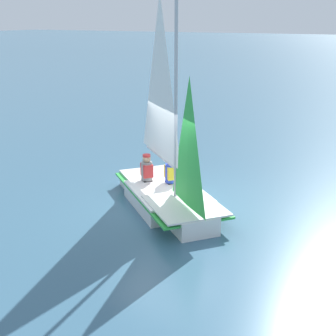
{
  "coord_description": "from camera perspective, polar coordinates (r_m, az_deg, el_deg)",
  "views": [
    {
      "loc": [
        -5.42,
        9.77,
        4.65
      ],
      "look_at": [
        0.0,
        0.0,
        1.03
      ],
      "focal_mm": 50.0,
      "sensor_mm": 36.0,
      "label": 1
    }
  ],
  "objects": [
    {
      "name": "sailboat_main",
      "position": [
        11.89,
        -0.07,
        -1.53
      ],
      "size": [
        4.16,
        3.88,
        5.39
      ],
      "rotation": [
        0.0,
        0.0,
        2.44
      ],
      "color": "white",
      "rests_on": "ground_plane"
    },
    {
      "name": "ground_plane",
      "position": [
        12.1,
        0.0,
        -4.67
      ],
      "size": [
        260.0,
        260.0,
        0.0
      ],
      "primitive_type": "plane",
      "color": "#38607A"
    },
    {
      "name": "sailor_helm",
      "position": [
        12.43,
        0.34,
        -0.99
      ],
      "size": [
        0.43,
        0.42,
        1.16
      ],
      "rotation": [
        0.0,
        0.0,
        2.44
      ],
      "color": "black",
      "rests_on": "ground_plane"
    },
    {
      "name": "sailor_crew",
      "position": [
        12.61,
        -2.6,
        -0.68
      ],
      "size": [
        0.43,
        0.42,
        1.16
      ],
      "rotation": [
        0.0,
        0.0,
        2.44
      ],
      "color": "black",
      "rests_on": "ground_plane"
    }
  ]
}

